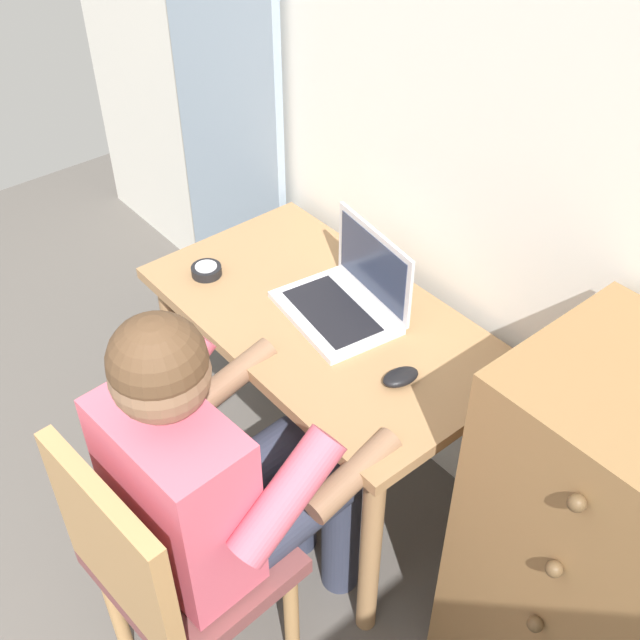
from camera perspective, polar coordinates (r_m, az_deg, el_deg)
wall_back at (r=1.94m, az=15.69°, el=12.00°), size 4.80×0.05×2.50m
curtain_panel at (r=2.76m, az=-7.16°, el=19.05°), size 0.62×0.03×2.28m
desk at (r=2.27m, az=0.33°, el=-1.93°), size 1.06×0.59×0.72m
dresser at (r=2.00m, az=19.87°, el=-16.04°), size 0.56×0.50×1.06m
chair at (r=1.96m, az=-11.05°, el=-17.05°), size 0.45×0.43×0.88m
person_seated at (r=1.86m, az=-7.08°, el=-10.95°), size 0.55×0.60×1.20m
laptop at (r=2.18m, az=2.05°, el=1.78°), size 0.37×0.30×0.24m
computer_mouse at (r=1.99m, az=5.87°, el=-4.13°), size 0.08×0.11×0.03m
desk_clock at (r=2.35m, az=-8.24°, el=3.58°), size 0.09×0.09×0.03m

